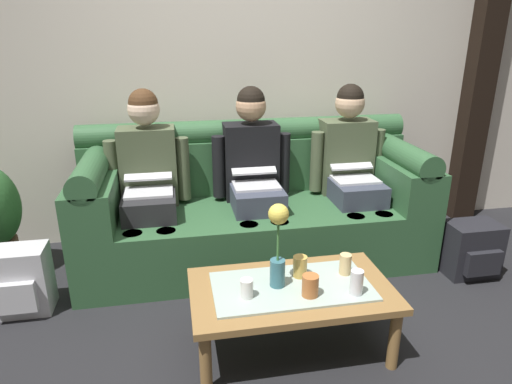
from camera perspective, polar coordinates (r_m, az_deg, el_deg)
The scene contains 16 objects.
ground_plane at distance 2.46m, azimuth 4.93°, elevation -20.33°, with size 14.00×14.00×0.00m, color black.
back_wall_patterned at distance 3.54m, azimuth -1.97°, elevation 17.73°, with size 6.00×0.12×2.90m, color beige.
timber_pillar at distance 4.20m, azimuth 26.80°, elevation 16.06°, with size 0.20×0.20×2.90m, color black.
couch at distance 3.25m, azimuth -0.32°, elevation -2.04°, with size 2.39×0.88×0.96m.
person_left at distance 3.11m, azimuth -13.43°, elevation 2.04°, with size 0.56×0.67×1.22m.
person_middle at distance 3.15m, azimuth -0.32°, elevation 2.83°, with size 0.56×0.67×1.22m.
person_right at distance 3.35m, azimuth 11.86°, elevation 3.44°, with size 0.56×0.67×1.22m.
coffee_table at distance 2.35m, azimuth 4.48°, elevation -12.74°, with size 1.02×0.58×0.37m.
flower_vase at distance 2.20m, azimuth 2.80°, elevation -6.26°, with size 0.10×0.10×0.44m.
cup_near_left at distance 2.37m, azimuth 5.57°, elevation -9.33°, with size 0.07×0.07×0.11m, color gold.
cup_near_right at distance 2.22m, azimuth 6.90°, elevation -11.70°, with size 0.08×0.08×0.11m, color #B26633.
cup_far_center at distance 2.43m, azimuth 11.20°, elevation -8.92°, with size 0.06×0.06×0.11m, color #DBB77A.
cup_far_left at distance 2.20m, azimuth -1.19°, elevation -12.08°, with size 0.06×0.06×0.09m, color white.
cup_far_right at distance 2.27m, azimuth 12.58°, elevation -11.06°, with size 0.06×0.06×0.13m, color silver.
backpack_right at distance 3.40m, azimuth 25.55°, elevation -6.57°, with size 0.35×0.28×0.37m.
backpack_left at distance 3.01m, azimuth -27.76°, elevation -9.96°, with size 0.34×0.26×0.40m.
Camera 1 is at (-0.54, -1.80, 1.58)m, focal length 31.70 mm.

